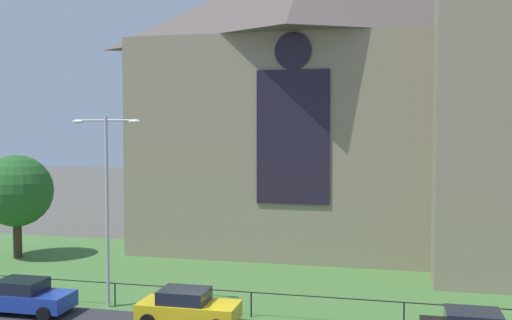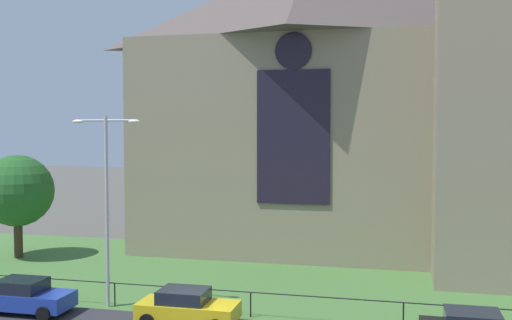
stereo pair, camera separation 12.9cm
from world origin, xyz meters
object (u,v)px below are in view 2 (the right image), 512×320
at_px(parked_car_blue, 24,296).
at_px(parked_car_yellow, 187,307).
at_px(church_building, 319,98).
at_px(tree_left_far, 17,191).
at_px(streetlamp_near, 107,187).

xyz_separation_m(parked_car_blue, parked_car_yellow, (7.67, 0.18, 0.00)).
relative_size(church_building, tree_left_far, 3.97).
relative_size(tree_left_far, parked_car_blue, 1.55).
height_order(tree_left_far, parked_car_blue, tree_left_far).
bearing_deg(church_building, parked_car_yellow, -100.22).
bearing_deg(streetlamp_near, parked_car_yellow, -18.91).
bearing_deg(parked_car_blue, parked_car_yellow, 0.65).
bearing_deg(parked_car_yellow, tree_left_far, 146.11).
bearing_deg(tree_left_far, streetlamp_near, -38.15).
xyz_separation_m(church_building, tree_left_far, (-18.13, -7.48, -6.02)).
xyz_separation_m(church_building, parked_car_yellow, (-3.12, -17.30, -9.53)).
xyz_separation_m(church_building, streetlamp_near, (-7.56, -15.78, -4.71)).
bearing_deg(parked_car_yellow, parked_car_blue, -179.36).
bearing_deg(parked_car_yellow, streetlamp_near, 160.40).
bearing_deg(parked_car_blue, streetlamp_near, 27.14).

